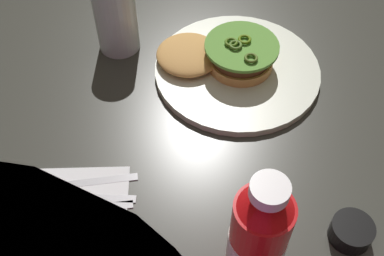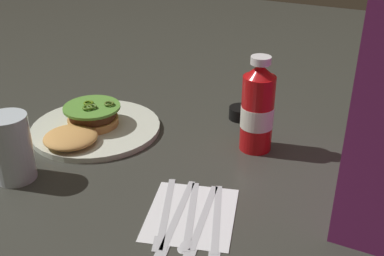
{
  "view_description": "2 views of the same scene",
  "coord_description": "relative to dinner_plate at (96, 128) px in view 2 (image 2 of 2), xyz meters",
  "views": [
    {
      "loc": [
        -0.09,
        0.49,
        0.58
      ],
      "look_at": [
        0.01,
        0.1,
        0.07
      ],
      "focal_mm": 43.73,
      "sensor_mm": 36.0,
      "label": 1
    },
    {
      "loc": [
        0.73,
        0.52,
        0.49
      ],
      "look_at": [
        0.0,
        0.15,
        0.07
      ],
      "focal_mm": 43.98,
      "sensor_mm": 36.0,
      "label": 2
    }
  ],
  "objects": [
    {
      "name": "spoon_utensil",
      "position": [
        0.2,
        0.34,
        -0.0
      ],
      "size": [
        0.18,
        0.08,
        0.0
      ],
      "color": "silver",
      "rests_on": "napkin"
    },
    {
      "name": "condiment_cup",
      "position": [
        -0.21,
        0.27,
        0.01
      ],
      "size": [
        0.06,
        0.06,
        0.03
      ],
      "primitive_type": "cylinder",
      "color": "black",
      "rests_on": "ground_plane"
    },
    {
      "name": "napkin",
      "position": [
        0.18,
        0.33,
        -0.0
      ],
      "size": [
        0.2,
        0.19,
        0.0
      ],
      "primitive_type": "cube",
      "rotation": [
        0.0,
        0.0,
        0.29
      ],
      "color": "white",
      "rests_on": "ground_plane"
    },
    {
      "name": "water_glass",
      "position": [
        0.22,
        -0.02,
        0.06
      ],
      "size": [
        0.08,
        0.08,
        0.13
      ],
      "primitive_type": "cylinder",
      "color": "silver",
      "rests_on": "ground_plane"
    },
    {
      "name": "steak_knife",
      "position": [
        0.19,
        0.38,
        -0.0
      ],
      "size": [
        0.2,
        0.09,
        0.0
      ],
      "color": "silver",
      "rests_on": "napkin"
    },
    {
      "name": "ketchup_bottle",
      "position": [
        -0.09,
        0.35,
        0.08
      ],
      "size": [
        0.07,
        0.07,
        0.2
      ],
      "color": "red",
      "rests_on": "ground_plane"
    },
    {
      "name": "dinner_plate",
      "position": [
        0.0,
        0.0,
        0.0
      ],
      "size": [
        0.29,
        0.29,
        0.01
      ],
      "primitive_type": "cylinder",
      "color": "silver",
      "rests_on": "ground_plane"
    },
    {
      "name": "table_knife",
      "position": [
        0.21,
        0.32,
        -0.0
      ],
      "size": [
        0.22,
        0.06,
        0.0
      ],
      "color": "silver",
      "rests_on": "napkin"
    },
    {
      "name": "ground_plane",
      "position": [
        0.02,
        0.1,
        -0.01
      ],
      "size": [
        3.0,
        3.0,
        0.0
      ],
      "primitive_type": "plane",
      "color": "#373730"
    },
    {
      "name": "burger_sandwich",
      "position": [
        0.03,
        -0.0,
        0.03
      ],
      "size": [
        0.21,
        0.13,
        0.05
      ],
      "color": "tan",
      "rests_on": "dinner_plate"
    },
    {
      "name": "fork_utensil",
      "position": [
        0.21,
        0.3,
        -0.0
      ],
      "size": [
        0.19,
        0.09,
        0.0
      ],
      "color": "silver",
      "rests_on": "napkin"
    },
    {
      "name": "butter_knife",
      "position": [
        0.2,
        0.36,
        -0.0
      ],
      "size": [
        0.2,
        0.06,
        0.0
      ],
      "color": "silver",
      "rests_on": "napkin"
    }
  ]
}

